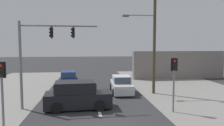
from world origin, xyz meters
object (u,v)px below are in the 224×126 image
pedestal_signal_right_kerb (174,76)px  traffic_signal_mast (40,49)px  pedestal_signal_left_kerb (2,84)px  sedan_oncoming_near (121,85)px  utility_pole_midground_right (153,36)px  suv_kerbside_parked (77,96)px  hatchback_crossing_left (69,79)px

pedestal_signal_right_kerb → traffic_signal_mast: bearing=168.1°
traffic_signal_mast → pedestal_signal_left_kerb: (-1.15, -3.76, -1.73)m
pedestal_signal_right_kerb → sedan_oncoming_near: pedestal_signal_right_kerb is taller
traffic_signal_mast → pedestal_signal_right_kerb: 9.12m
utility_pole_midground_right → suv_kerbside_parked: utility_pole_midground_right is taller
traffic_signal_mast → hatchback_crossing_left: bearing=82.5°
pedestal_signal_right_kerb → sedan_oncoming_near: bearing=111.8°
suv_kerbside_parked → hatchback_crossing_left: size_ratio=1.27×
traffic_signal_mast → hatchback_crossing_left: size_ratio=1.64×
traffic_signal_mast → suv_kerbside_parked: traffic_signal_mast is taller
pedestal_signal_left_kerb → suv_kerbside_parked: bearing=43.4°
pedestal_signal_left_kerb → sedan_oncoming_near: pedestal_signal_left_kerb is taller
pedestal_signal_right_kerb → hatchback_crossing_left: size_ratio=0.97×
traffic_signal_mast → sedan_oncoming_near: (6.28, 4.36, -3.44)m
sedan_oncoming_near → utility_pole_midground_right: bearing=-15.1°
utility_pole_midground_right → traffic_signal_mast: utility_pole_midground_right is taller
utility_pole_midground_right → pedestal_signal_left_kerb: utility_pole_midground_right is taller
utility_pole_midground_right → sedan_oncoming_near: 5.31m
traffic_signal_mast → suv_kerbside_parked: size_ratio=1.29×
pedestal_signal_right_kerb → pedestal_signal_left_kerb: bearing=-169.0°
pedestal_signal_right_kerb → pedestal_signal_left_kerb: 10.10m
pedestal_signal_right_kerb → pedestal_signal_left_kerb: (-9.92, -1.92, 0.00)m
utility_pole_midground_right → sedan_oncoming_near: (-2.70, 0.73, -4.51)m
pedestal_signal_left_kerb → suv_kerbside_parked: size_ratio=0.77×
traffic_signal_mast → pedestal_signal_right_kerb: (8.76, -1.84, -1.73)m
suv_kerbside_parked → sedan_oncoming_near: (3.80, 4.68, -0.18)m
suv_kerbside_parked → hatchback_crossing_left: (-1.34, 9.05, -0.18)m
suv_kerbside_parked → pedestal_signal_right_kerb: bearing=-13.6°
utility_pole_midground_right → traffic_signal_mast: 9.75m
utility_pole_midground_right → hatchback_crossing_left: 10.39m
suv_kerbside_parked → sedan_oncoming_near: size_ratio=1.09×
utility_pole_midground_right → pedestal_signal_left_kerb: (-10.14, -7.39, -2.79)m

